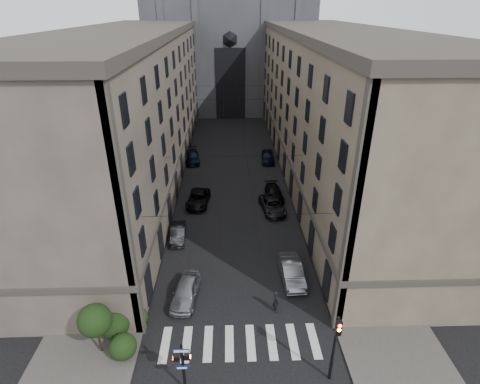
{
  "coord_description": "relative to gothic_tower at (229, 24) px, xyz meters",
  "views": [
    {
      "loc": [
        -0.62,
        -13.87,
        21.28
      ],
      "look_at": [
        0.23,
        12.04,
        8.38
      ],
      "focal_mm": 28.0,
      "sensor_mm": 36.0,
      "label": 1
    }
  ],
  "objects": [
    {
      "name": "sidewalk_right",
      "position": [
        10.5,
        -38.96,
        -17.72
      ],
      "size": [
        7.0,
        80.0,
        0.15
      ],
      "primitive_type": "cube",
      "color": "#383533",
      "rests_on": "ground"
    },
    {
      "name": "car_right_far",
      "position": [
        5.37,
        -35.73,
        -16.99
      ],
      "size": [
        2.19,
        4.83,
        1.61
      ],
      "primitive_type": "imported",
      "rotation": [
        0.0,
        0.0,
        -0.06
      ],
      "color": "black",
      "rests_on": "ground"
    },
    {
      "name": "traffic_light_right",
      "position": [
        5.6,
        -73.04,
        -14.51
      ],
      "size": [
        0.34,
        0.5,
        5.2
      ],
      "color": "black",
      "rests_on": "ground"
    },
    {
      "name": "zebra_crossing",
      "position": [
        0.0,
        -69.96,
        -17.79
      ],
      "size": [
        11.0,
        3.2,
        0.01
      ],
      "primitive_type": "cube",
      "color": "beige",
      "rests_on": "ground"
    },
    {
      "name": "car_left_midnear",
      "position": [
        -5.84,
        -56.63,
        -17.13
      ],
      "size": [
        1.66,
        4.14,
        1.34
      ],
      "primitive_type": "imported",
      "rotation": [
        0.0,
        0.0,
        0.06
      ],
      "color": "black",
      "rests_on": "ground"
    },
    {
      "name": "building_right",
      "position": [
        13.44,
        -38.96,
        -8.45
      ],
      "size": [
        13.6,
        60.6,
        18.85
      ],
      "color": "brown",
      "rests_on": "ground"
    },
    {
      "name": "gothic_tower",
      "position": [
        0.0,
        0.0,
        0.0
      ],
      "size": [
        35.0,
        23.0,
        58.0
      ],
      "color": "#2D2D33",
      "rests_on": "ground"
    },
    {
      "name": "pedestrian_signal_left",
      "position": [
        -3.51,
        -73.46,
        -15.48
      ],
      "size": [
        1.02,
        0.38,
        4.0
      ],
      "color": "black",
      "rests_on": "ground"
    },
    {
      "name": "car_left_near",
      "position": [
        -4.2,
        -65.42,
        -16.99
      ],
      "size": [
        2.51,
        4.95,
        1.62
      ],
      "primitive_type": "imported",
      "rotation": [
        0.0,
        0.0,
        -0.13
      ],
      "color": "gray",
      "rests_on": "ground"
    },
    {
      "name": "shrub_cluster",
      "position": [
        -8.72,
        -69.95,
        -16.0
      ],
      "size": [
        3.9,
        4.4,
        3.9
      ],
      "color": "black",
      "rests_on": "sidewalk_left"
    },
    {
      "name": "car_left_midfar",
      "position": [
        -4.29,
        -49.23,
        -17.07
      ],
      "size": [
        2.88,
        5.42,
        1.45
      ],
      "primitive_type": "imported",
      "rotation": [
        0.0,
        0.0,
        -0.09
      ],
      "color": "black",
      "rests_on": "ground"
    },
    {
      "name": "car_right_near",
      "position": [
        4.68,
        -63.21,
        -16.99
      ],
      "size": [
        1.91,
        4.95,
        1.61
      ],
      "primitive_type": "imported",
      "rotation": [
        0.0,
        0.0,
        0.04
      ],
      "color": "slate",
      "rests_on": "ground"
    },
    {
      "name": "car_right_midfar",
      "position": [
        4.93,
        -47.81,
        -17.12
      ],
      "size": [
        2.19,
        4.77,
        1.35
      ],
      "primitive_type": "imported",
      "rotation": [
        0.0,
        0.0,
        0.06
      ],
      "color": "black",
      "rests_on": "ground"
    },
    {
      "name": "pedestrian",
      "position": [
        2.86,
        -66.96,
        -16.85
      ],
      "size": [
        0.65,
        0.8,
        1.9
      ],
      "primitive_type": "imported",
      "rotation": [
        0.0,
        0.0,
        1.88
      ],
      "color": "black",
      "rests_on": "ground"
    },
    {
      "name": "car_left_far",
      "position": [
        -6.2,
        -35.39,
        -17.02
      ],
      "size": [
        2.9,
        5.64,
        1.56
      ],
      "primitive_type": "imported",
      "rotation": [
        0.0,
        0.0,
        0.14
      ],
      "color": "black",
      "rests_on": "ground"
    },
    {
      "name": "building_left",
      "position": [
        -13.44,
        -38.96,
        -8.45
      ],
      "size": [
        13.6,
        60.6,
        18.85
      ],
      "color": "#483F37",
      "rests_on": "ground"
    },
    {
      "name": "car_right_midnear",
      "position": [
        4.36,
        -51.11,
        -17.08
      ],
      "size": [
        3.04,
        5.43,
        1.43
      ],
      "primitive_type": "imported",
      "rotation": [
        0.0,
        0.0,
        0.13
      ],
      "color": "black",
      "rests_on": "ground"
    },
    {
      "name": "sidewalk_left",
      "position": [
        -10.5,
        -38.96,
        -17.72
      ],
      "size": [
        7.0,
        80.0,
        0.15
      ],
      "primitive_type": "cube",
      "color": "#383533",
      "rests_on": "ground"
    },
    {
      "name": "tram_wires",
      "position": [
        0.0,
        -39.33,
        -10.55
      ],
      "size": [
        14.0,
        60.0,
        0.43
      ],
      "color": "black",
      "rests_on": "ground"
    }
  ]
}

